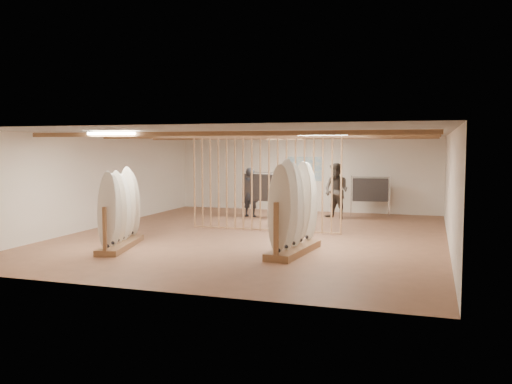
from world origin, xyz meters
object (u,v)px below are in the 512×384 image
(clothing_rack_b, at_px, (370,190))
(shopper_b, at_px, (336,187))
(rack_left, at_px, (120,222))
(rack_right, at_px, (294,222))
(shopper_a, at_px, (250,189))
(clothing_rack_a, at_px, (264,187))

(clothing_rack_b, xyz_separation_m, shopper_b, (-0.99, -1.20, 0.15))
(rack_left, distance_m, rack_right, 4.20)
(rack_left, bearing_deg, shopper_b, 44.93)
(shopper_a, height_order, shopper_b, shopper_b)
(rack_left, bearing_deg, shopper_a, 65.73)
(clothing_rack_b, bearing_deg, rack_left, -130.55)
(clothing_rack_a, distance_m, shopper_a, 0.52)
(rack_left, relative_size, clothing_rack_a, 1.46)
(rack_right, bearing_deg, rack_left, -165.39)
(clothing_rack_a, xyz_separation_m, clothing_rack_b, (3.42, 1.66, -0.13))
(clothing_rack_a, bearing_deg, rack_right, -50.56)
(rack_left, height_order, clothing_rack_b, rack_left)
(rack_left, relative_size, clothing_rack_b, 1.67)
(clothing_rack_a, relative_size, clothing_rack_b, 1.14)
(clothing_rack_a, bearing_deg, shopper_a, -172.40)
(clothing_rack_a, relative_size, shopper_b, 0.75)
(rack_left, height_order, shopper_a, shopper_a)
(shopper_b, bearing_deg, shopper_a, -144.22)
(shopper_a, bearing_deg, clothing_rack_b, -147.98)
(rack_right, height_order, clothing_rack_b, rack_right)
(rack_left, height_order, clothing_rack_a, rack_left)
(rack_left, distance_m, clothing_rack_b, 9.51)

